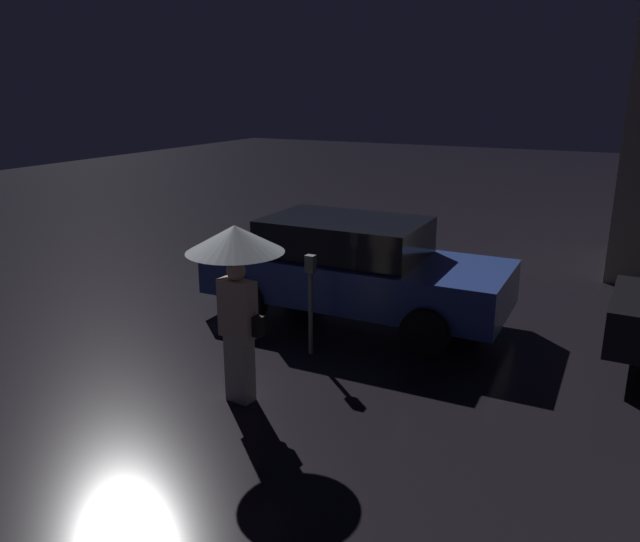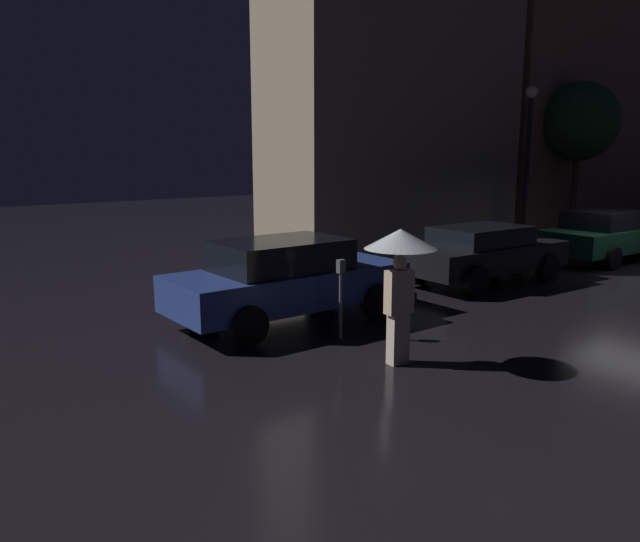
{
  "view_description": "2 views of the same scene",
  "coord_description": "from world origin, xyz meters",
  "px_view_note": "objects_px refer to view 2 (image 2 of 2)",
  "views": [
    {
      "loc": [
        -6.24,
        -6.68,
        3.33
      ],
      "look_at": [
        -9.62,
        -0.03,
        1.12
      ],
      "focal_mm": 35.0,
      "sensor_mm": 36.0,
      "label": 1
    },
    {
      "loc": [
        -15.94,
        -7.78,
        3.06
      ],
      "look_at": [
        -10.18,
        -0.1,
        1.2
      ],
      "focal_mm": 35.0,
      "sensor_mm": 36.0,
      "label": 2
    }
  ],
  "objects_px": {
    "parked_car_blue": "(287,278)",
    "street_lamp_near": "(528,147)",
    "parked_car_black": "(484,252)",
    "parking_meter": "(341,290)",
    "parked_car_green": "(608,234)",
    "pedestrian_with_umbrella": "(400,257)"
  },
  "relations": [
    {
      "from": "parked_car_blue",
      "to": "parked_car_green",
      "type": "bearing_deg",
      "value": -1.06
    },
    {
      "from": "parking_meter",
      "to": "parked_car_black",
      "type": "bearing_deg",
      "value": 15.08
    },
    {
      "from": "parked_car_black",
      "to": "parked_car_green",
      "type": "xyz_separation_m",
      "value": [
        5.3,
        -0.13,
        0.02
      ]
    },
    {
      "from": "parked_car_black",
      "to": "street_lamp_near",
      "type": "height_order",
      "value": "street_lamp_near"
    },
    {
      "from": "parked_car_black",
      "to": "parking_meter",
      "type": "height_order",
      "value": "parked_car_black"
    },
    {
      "from": "parked_car_blue",
      "to": "street_lamp_near",
      "type": "bearing_deg",
      "value": 12.72
    },
    {
      "from": "parked_car_green",
      "to": "street_lamp_near",
      "type": "relative_size",
      "value": 0.91
    },
    {
      "from": "parked_car_green",
      "to": "pedestrian_with_umbrella",
      "type": "bearing_deg",
      "value": -164.07
    },
    {
      "from": "parked_car_black",
      "to": "pedestrian_with_umbrella",
      "type": "height_order",
      "value": "pedestrian_with_umbrella"
    },
    {
      "from": "parked_car_blue",
      "to": "pedestrian_with_umbrella",
      "type": "xyz_separation_m",
      "value": [
        -0.03,
        -2.93,
        0.8
      ]
    },
    {
      "from": "parked_car_black",
      "to": "parking_meter",
      "type": "distance_m",
      "value": 5.65
    },
    {
      "from": "parked_car_blue",
      "to": "street_lamp_near",
      "type": "height_order",
      "value": "street_lamp_near"
    },
    {
      "from": "parked_car_blue",
      "to": "parking_meter",
      "type": "bearing_deg",
      "value": -87.58
    },
    {
      "from": "street_lamp_near",
      "to": "parked_car_blue",
      "type": "bearing_deg",
      "value": -166.9
    },
    {
      "from": "parked_car_green",
      "to": "pedestrian_with_umbrella",
      "type": "height_order",
      "value": "pedestrian_with_umbrella"
    },
    {
      "from": "parked_car_blue",
      "to": "pedestrian_with_umbrella",
      "type": "distance_m",
      "value": 3.04
    },
    {
      "from": "parked_car_blue",
      "to": "parked_car_green",
      "type": "distance_m",
      "value": 10.83
    },
    {
      "from": "parked_car_blue",
      "to": "street_lamp_near",
      "type": "relative_size",
      "value": 0.89
    },
    {
      "from": "street_lamp_near",
      "to": "parked_car_black",
      "type": "bearing_deg",
      "value": -153.82
    },
    {
      "from": "parked_car_black",
      "to": "parking_meter",
      "type": "xyz_separation_m",
      "value": [
        -5.46,
        -1.47,
        0.1
      ]
    },
    {
      "from": "parked_car_black",
      "to": "street_lamp_near",
      "type": "bearing_deg",
      "value": 27.66
    },
    {
      "from": "parked_car_green",
      "to": "street_lamp_near",
      "type": "height_order",
      "value": "street_lamp_near"
    }
  ]
}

